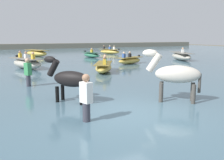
% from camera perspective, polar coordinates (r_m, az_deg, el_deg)
% --- Properties ---
extents(ground_plane, '(120.00, 120.00, 0.00)m').
position_cam_1_polar(ground_plane, '(7.47, 3.65, -10.16)').
color(ground_plane, '#666051').
extents(water_surface, '(90.00, 90.00, 0.38)m').
position_cam_1_polar(water_surface, '(16.63, -13.70, 1.40)').
color(water_surface, '#476675').
rests_on(water_surface, ground).
extents(horse_lead_pinto, '(1.74, 1.50, 2.14)m').
position_cam_1_polar(horse_lead_pinto, '(8.64, 14.22, 0.97)').
color(horse_lead_pinto, beige).
rests_on(horse_lead_pinto, ground).
extents(horse_trailing_black, '(1.38, 1.52, 1.91)m').
position_cam_1_polar(horse_trailing_black, '(8.43, -9.72, -0.04)').
color(horse_trailing_black, black).
rests_on(horse_trailing_black, ground).
extents(boat_far_inshore, '(1.34, 2.99, 1.01)m').
position_cam_1_polar(boat_far_inshore, '(26.88, -4.73, 5.76)').
color(boat_far_inshore, '#337556').
rests_on(boat_far_inshore, water_surface).
extents(boat_mid_channel, '(2.55, 3.67, 0.71)m').
position_cam_1_polar(boat_mid_channel, '(29.57, -16.87, 5.90)').
color(boat_mid_channel, gold).
rests_on(boat_mid_channel, water_surface).
extents(boat_mid_outer, '(2.17, 3.58, 1.19)m').
position_cam_1_polar(boat_mid_outer, '(18.30, -18.89, 3.65)').
color(boat_mid_outer, '#B2AD9E').
rests_on(boat_mid_outer, water_surface).
extents(boat_near_starboard, '(2.19, 3.28, 1.09)m').
position_cam_1_polar(boat_near_starboard, '(32.28, -0.56, 6.56)').
color(boat_near_starboard, gold).
rests_on(boat_near_starboard, water_surface).
extents(boat_distant_east, '(2.66, 1.69, 1.01)m').
position_cam_1_polar(boat_distant_east, '(20.46, 4.06, 4.51)').
color(boat_distant_east, gold).
rests_on(boat_distant_east, water_surface).
extents(boat_distant_west, '(2.52, 4.04, 1.18)m').
position_cam_1_polar(boat_distant_west, '(24.67, 15.53, 5.26)').
color(boat_distant_west, '#B2AD9E').
rests_on(boat_distant_west, water_surface).
extents(boat_near_port, '(2.38, 3.25, 1.05)m').
position_cam_1_polar(boat_near_port, '(15.67, -1.92, 2.97)').
color(boat_near_port, gold).
rests_on(boat_near_port, water_surface).
extents(person_wading_mid, '(0.28, 0.36, 1.63)m').
position_cam_1_polar(person_wading_mid, '(6.49, -5.89, -5.28)').
color(person_wading_mid, '#383842').
rests_on(person_wading_mid, ground).
extents(person_onlooker_right, '(0.31, 0.37, 1.63)m').
position_cam_1_polar(person_onlooker_right, '(11.65, -18.62, 1.01)').
color(person_onlooker_right, '#383842').
rests_on(person_onlooker_right, ground).
extents(far_shoreline, '(80.00, 2.40, 1.31)m').
position_cam_1_polar(far_shoreline, '(47.73, -22.07, 6.87)').
color(far_shoreline, '#706B5B').
rests_on(far_shoreline, ground).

